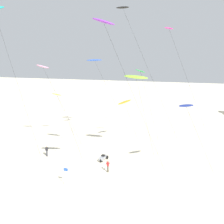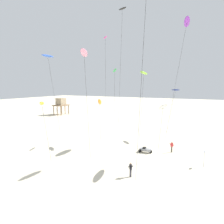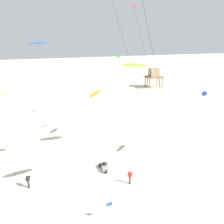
{
  "view_description": "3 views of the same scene",
  "coord_description": "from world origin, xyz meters",
  "views": [
    {
      "loc": [
        12.94,
        -31.37,
        14.99
      ],
      "look_at": [
        1.59,
        3.4,
        7.19
      ],
      "focal_mm": 41.29,
      "sensor_mm": 36.0,
      "label": 1
    },
    {
      "loc": [
        -28.42,
        -7.03,
        10.27
      ],
      "look_at": [
        -1.3,
        7.09,
        6.18
      ],
      "focal_mm": 32.56,
      "sensor_mm": 36.0,
      "label": 2
    },
    {
      "loc": [
        -5.7,
        -22.41,
        16.2
      ],
      "look_at": [
        1.59,
        2.61,
        7.28
      ],
      "focal_mm": 38.37,
      "sensor_mm": 36.0,
      "label": 3
    }
  ],
  "objects": [
    {
      "name": "kite_green",
      "position": [
        4.46,
        9.54,
        12.46
      ],
      "size": [
        4.13,
        2.61,
        13.21
      ],
      "color": "green",
      "rests_on": "ground"
    },
    {
      "name": "kite_flyer_middle",
      "position": [
        -8.23,
        1.13,
        0.89
      ],
      "size": [
        0.73,
        0.73,
        1.67
      ],
      "color": "#33333D",
      "rests_on": "ground"
    },
    {
      "name": "kite_magenta",
      "position": [
        8.44,
        13.68,
        18.83
      ],
      "size": [
        8.62,
        5.2,
        19.86
      ],
      "color": "#D8339E",
      "rests_on": "ground"
    },
    {
      "name": "kite_orange",
      "position": [
        1.44,
        10.9,
        7.36
      ],
      "size": [
        3.55,
        2.25,
        7.93
      ],
      "color": "orange",
      "rests_on": "ground"
    },
    {
      "name": "kite_lime",
      "position": [
        4.87,
        4.26,
        12.23
      ],
      "size": [
        4.53,
        2.3,
        12.69
      ],
      "color": "#8CD833",
      "rests_on": "ground"
    },
    {
      "name": "beach_buggy",
      "position": [
        0.53,
        2.33,
        0.43
      ],
      "size": [
        1.04,
        2.06,
        0.82
      ],
      "color": "gray",
      "rests_on": "ground"
    },
    {
      "name": "kite_purple",
      "position": [
        2.61,
        -2.58,
        18.78
      ],
      "size": [
        8.58,
        4.62,
        19.48
      ],
      "color": "purple",
      "rests_on": "ground"
    },
    {
      "name": "kite_yellow",
      "position": [
        -11.64,
        10.75,
        8.05
      ],
      "size": [
        3.38,
        2.25,
        8.52
      ],
      "color": "yellow",
      "rests_on": "ground"
    },
    {
      "name": "ground_plane",
      "position": [
        0.0,
        0.0,
        0.0
      ],
      "size": [
        260.0,
        260.0,
        0.0
      ],
      "primitive_type": "plane",
      "color": "beige"
    },
    {
      "name": "kite_navy",
      "position": [
        12.02,
        0.26,
        9.23
      ],
      "size": [
        5.02,
        3.31,
        9.53
      ],
      "color": "navy",
      "rests_on": "ground"
    },
    {
      "name": "kite_pink",
      "position": [
        -10.81,
        5.36,
        13.36
      ],
      "size": [
        6.26,
        3.65,
        13.95
      ],
      "color": "pink",
      "rests_on": "ground"
    },
    {
      "name": "kite_blue",
      "position": [
        -5.81,
        15.29,
        14.36
      ],
      "size": [
        7.6,
        4.19,
        14.63
      ],
      "color": "blue",
      "rests_on": "ground"
    },
    {
      "name": "kite_flyer_nearest",
      "position": [
        2.53,
        -1.25,
        0.89
      ],
      "size": [
        0.73,
        0.72,
        1.67
      ],
      "color": "#4C4738",
      "rests_on": "ground"
    },
    {
      "name": "marker_flag",
      "position": [
        -1.28,
        -5.99,
        1.49
      ],
      "size": [
        0.56,
        0.05,
        2.1
      ],
      "color": "gray",
      "rests_on": "ground"
    },
    {
      "name": "stilt_house",
      "position": [
        25.57,
        41.06,
        4.08
      ],
      "size": [
        4.95,
        4.0,
        5.76
      ],
      "color": "#846647",
      "rests_on": "ground"
    },
    {
      "name": "kite_black",
      "position": [
        2.24,
        7.1,
        21.65
      ],
      "size": [
        10.03,
        6.14,
        22.41
      ],
      "color": "black",
      "rests_on": "ground"
    },
    {
      "name": "kite_white",
      "position": [
        -3.36,
        -1.11,
        7.49
      ],
      "size": [
        3.42,
        2.23,
        8.25
      ],
      "color": "white",
      "rests_on": "ground"
    }
  ]
}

